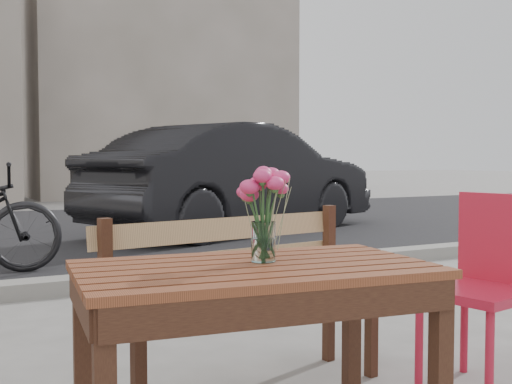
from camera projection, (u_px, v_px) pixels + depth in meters
street at (32, 253)px, 6.61m from camera, size 30.00×8.12×0.12m
main_table at (255, 300)px, 2.01m from camera, size 1.16×0.77×0.67m
main_bench at (239, 280)px, 2.77m from camera, size 1.31×0.54×0.79m
red_chair at (487, 276)px, 2.80m from camera, size 0.49×0.49×0.85m
main_vase at (263, 203)px, 2.05m from camera, size 0.17×0.17×0.31m
parked_car at (237, 179)px, 8.79m from camera, size 4.66×2.94×1.45m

